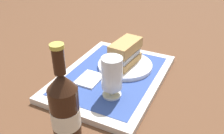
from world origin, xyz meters
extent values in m
plane|color=brown|center=(0.00, 0.00, 0.00)|extent=(3.00, 3.00, 0.00)
cube|color=silver|center=(0.00, 0.00, 0.01)|extent=(0.44, 0.32, 0.02)
cube|color=#2D4793|center=(0.00, 0.00, 0.02)|extent=(0.38, 0.27, 0.00)
cylinder|color=white|center=(-0.06, 0.02, 0.03)|extent=(0.19, 0.19, 0.01)
cube|color=tan|center=(-0.06, 0.02, 0.05)|extent=(0.14, 0.08, 0.02)
cube|color=#9EA3A8|center=(-0.06, 0.02, 0.07)|extent=(0.12, 0.07, 0.02)
cube|color=silver|center=(-0.06, 0.02, 0.08)|extent=(0.12, 0.06, 0.01)
sphere|color=#47932D|center=(-0.01, 0.01, 0.09)|extent=(0.04, 0.04, 0.04)
cube|color=tan|center=(-0.06, 0.02, 0.10)|extent=(0.14, 0.08, 0.04)
cylinder|color=silver|center=(0.10, 0.05, 0.02)|extent=(0.06, 0.06, 0.01)
cylinder|color=silver|center=(0.10, 0.05, 0.04)|extent=(0.01, 0.01, 0.02)
cylinder|color=silver|center=(0.10, 0.05, 0.10)|extent=(0.06, 0.06, 0.09)
cylinder|color=gold|center=(0.10, 0.05, 0.08)|extent=(0.06, 0.06, 0.06)
cylinder|color=white|center=(0.10, 0.05, 0.12)|extent=(0.05, 0.05, 0.01)
cube|color=white|center=(0.06, -0.05, 0.02)|extent=(0.09, 0.07, 0.01)
cylinder|color=black|center=(0.30, 0.03, 0.08)|extent=(0.06, 0.06, 0.17)
cylinder|color=silver|center=(0.30, 0.03, 0.09)|extent=(0.07, 0.07, 0.05)
cone|color=black|center=(0.30, 0.03, 0.18)|extent=(0.06, 0.06, 0.04)
cylinder|color=black|center=(0.30, 0.03, 0.23)|extent=(0.02, 0.02, 0.05)
cylinder|color=#BFB74C|center=(0.30, 0.03, 0.26)|extent=(0.03, 0.03, 0.01)
camera|label=1|loc=(0.62, 0.30, 0.45)|focal=38.81mm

